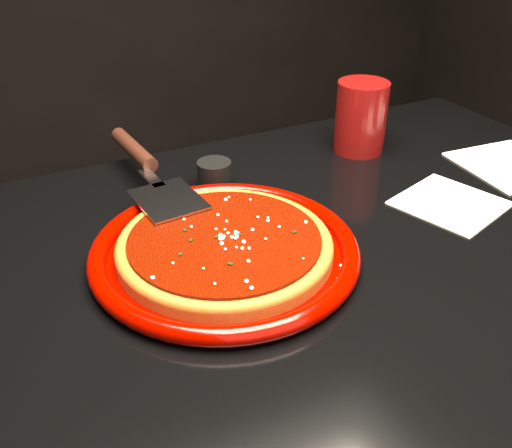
{
  "coord_description": "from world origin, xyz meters",
  "views": [
    {
      "loc": [
        -0.33,
        -0.51,
        1.17
      ],
      "look_at": [
        -0.03,
        0.07,
        0.77
      ],
      "focal_mm": 40.0,
      "sensor_mm": 36.0,
      "label": 1
    }
  ],
  "objects_px": {
    "plate": "(225,251)",
    "cup": "(361,117)",
    "pizza_server": "(150,169)",
    "ramekin": "(214,174)",
    "table": "(292,446)"
  },
  "relations": [
    {
      "from": "cup",
      "to": "plate",
      "type": "bearing_deg",
      "value": -150.07
    },
    {
      "from": "cup",
      "to": "pizza_server",
      "type": "bearing_deg",
      "value": 179.13
    },
    {
      "from": "table",
      "to": "plate",
      "type": "xyz_separation_m",
      "value": [
        -0.09,
        0.04,
        0.39
      ]
    },
    {
      "from": "plate",
      "to": "cup",
      "type": "relative_size",
      "value": 2.77
    },
    {
      "from": "pizza_server",
      "to": "ramekin",
      "type": "bearing_deg",
      "value": -14.21
    },
    {
      "from": "table",
      "to": "cup",
      "type": "distance_m",
      "value": 0.57
    },
    {
      "from": "table",
      "to": "cup",
      "type": "bearing_deg",
      "value": 42.95
    },
    {
      "from": "ramekin",
      "to": "table",
      "type": "bearing_deg",
      "value": -85.13
    },
    {
      "from": "table",
      "to": "ramekin",
      "type": "xyz_separation_m",
      "value": [
        -0.02,
        0.24,
        0.4
      ]
    },
    {
      "from": "table",
      "to": "plate",
      "type": "bearing_deg",
      "value": 154.81
    },
    {
      "from": "plate",
      "to": "cup",
      "type": "height_order",
      "value": "cup"
    },
    {
      "from": "plate",
      "to": "ramekin",
      "type": "bearing_deg",
      "value": 70.13
    },
    {
      "from": "plate",
      "to": "cup",
      "type": "bearing_deg",
      "value": 29.93
    },
    {
      "from": "pizza_server",
      "to": "table",
      "type": "bearing_deg",
      "value": -69.47
    },
    {
      "from": "pizza_server",
      "to": "ramekin",
      "type": "relative_size",
      "value": 6.61
    }
  ]
}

